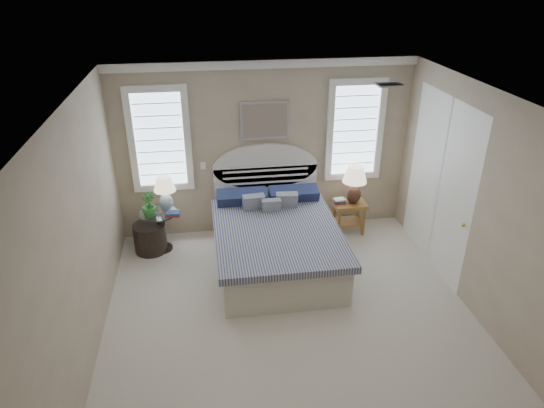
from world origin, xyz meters
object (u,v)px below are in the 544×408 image
at_px(side_table_left, 160,227).
at_px(nightstand_right, 349,210).
at_px(lamp_left, 165,189).
at_px(bed, 275,238).
at_px(floor_pot, 150,238).
at_px(lamp_right, 355,181).

relative_size(side_table_left, nightstand_right, 1.19).
bearing_deg(lamp_left, side_table_left, -144.07).
height_order(side_table_left, lamp_left, lamp_left).
bearing_deg(lamp_left, bed, -24.18).
xyz_separation_m(side_table_left, floor_pot, (-0.15, -0.02, -0.17)).
relative_size(side_table_left, floor_pot, 1.30).
bearing_deg(lamp_left, lamp_right, -0.08).
relative_size(bed, lamp_left, 4.35).
bearing_deg(bed, lamp_right, 26.78).
distance_m(nightstand_right, lamp_left, 2.88).
height_order(bed, floor_pot, bed).
xyz_separation_m(lamp_left, lamp_right, (2.87, -0.00, -0.05)).
relative_size(bed, floor_pot, 4.69).
height_order(side_table_left, lamp_right, lamp_right).
relative_size(nightstand_right, floor_pot, 1.09).
height_order(floor_pot, lamp_left, lamp_left).
relative_size(nightstand_right, lamp_right, 0.87).
bearing_deg(lamp_right, side_table_left, -178.33).
relative_size(bed, nightstand_right, 4.29).
relative_size(floor_pot, lamp_right, 0.79).
bearing_deg(bed, lamp_left, 155.82).
bearing_deg(lamp_left, nightstand_right, 0.17).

